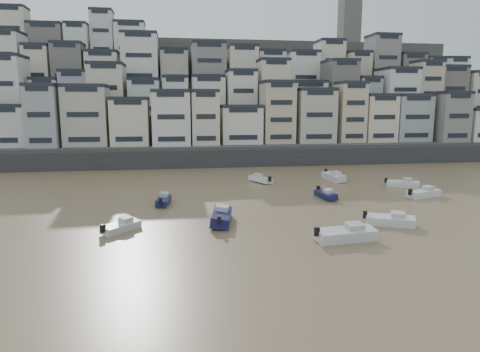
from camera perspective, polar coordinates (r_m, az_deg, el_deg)
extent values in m
plane|color=olive|center=(24.42, -0.54, -21.73)|extent=(400.00, 400.00, 0.00)
cube|color=#38383A|center=(87.30, -0.05, 2.44)|extent=(140.00, 3.00, 3.50)
cube|color=#4C4C47|center=(94.97, 2.31, 3.17)|extent=(140.00, 14.00, 4.00)
cube|color=#4C4C47|center=(106.44, 1.09, 5.50)|extent=(140.00, 14.00, 10.00)
cube|color=#4C4C47|center=(118.07, 0.11, 7.86)|extent=(140.00, 14.00, 18.00)
cube|color=#4C4C47|center=(129.88, -0.71, 9.78)|extent=(140.00, 16.00, 26.00)
cube|color=#4C4C47|center=(143.80, -1.50, 10.97)|extent=(140.00, 18.00, 32.00)
cube|color=#66635E|center=(154.71, 14.39, 19.91)|extent=(6.00, 6.00, 18.00)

